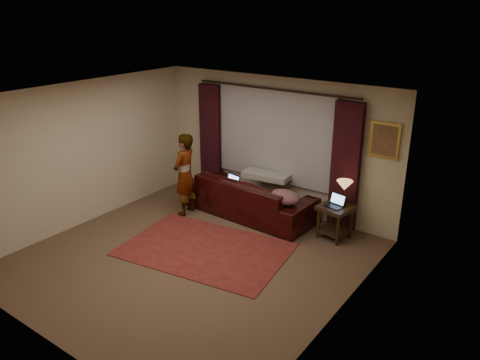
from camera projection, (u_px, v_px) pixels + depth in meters
The scene contains 20 objects.
floor at pixel (191, 258), 7.53m from camera, with size 5.00×5.00×0.01m, color brown.
ceiling at pixel (185, 97), 6.61m from camera, with size 5.00×5.00×0.02m, color silver.
wall_back at pixel (275, 145), 8.96m from camera, with size 5.00×0.02×2.60m, color beige.
wall_front at pixel (37, 249), 5.17m from camera, with size 5.00×0.02×2.60m, color beige.
wall_left at pixel (84, 154), 8.43m from camera, with size 0.02×5.00×2.60m, color beige.
wall_right at pixel (342, 226), 5.70m from camera, with size 0.02×5.00×2.60m, color beige.
sheer_curtain at pixel (274, 135), 8.85m from camera, with size 2.50×0.05×1.80m, color #A3A3AB.
drape_left at pixel (211, 140), 9.74m from camera, with size 0.50×0.14×2.30m, color black.
drape_right at pixel (346, 167), 8.10m from camera, with size 0.50×0.14×2.30m, color black.
curtain_rod at pixel (274, 89), 8.50m from camera, with size 0.04×0.04×3.40m, color black.
picture_frame at pixel (385, 140), 7.63m from camera, with size 0.50×0.04×0.60m, color gold.
sofa at pixel (250, 190), 8.91m from camera, with size 2.55×1.10×1.03m, color black.
throw_blanket at pixel (266, 162), 8.82m from camera, with size 0.91×0.36×0.11m, color #A09E9A.
clothing_pile at pixel (284, 198), 8.24m from camera, with size 0.58×0.44×0.24m, color #794B52.
laptop_sofa at pixel (229, 182), 8.96m from camera, with size 0.32×0.35×0.23m, color black, non-canonical shape.
area_rug at pixel (205, 249), 7.79m from camera, with size 2.68×1.79×0.01m, color maroon.
end_table at pixel (335, 222), 8.09m from camera, with size 0.52×0.52×0.60m, color black.
tiffany_lamp at pixel (344, 193), 7.95m from camera, with size 0.28×0.28×0.44m, color olive, non-canonical shape.
laptop_table at pixel (334, 201), 7.92m from camera, with size 0.29×0.32×0.21m, color black, non-canonical shape.
person at pixel (185, 175), 8.87m from camera, with size 0.47×0.47×1.60m, color #A09E9A.
Camera 1 is at (4.49, -4.89, 3.85)m, focal length 35.00 mm.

